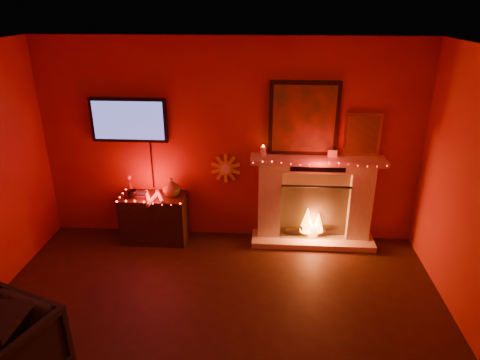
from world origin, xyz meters
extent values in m
plane|color=beige|center=(0.00, 0.00, 2.70)|extent=(5.00, 5.00, 0.00)
plane|color=#A71B1B|center=(0.00, 2.50, 1.35)|extent=(5.00, 0.00, 5.00)
cube|color=silver|center=(1.15, 2.30, 0.04)|extent=(1.65, 0.40, 0.08)
cube|color=silver|center=(0.55, 2.39, 0.55)|extent=(0.30, 0.22, 0.95)
cube|color=silver|center=(1.75, 2.39, 0.55)|extent=(0.30, 0.22, 0.95)
cube|color=silver|center=(1.15, 2.39, 1.10)|extent=(1.50, 0.22, 0.14)
cube|color=silver|center=(1.15, 2.33, 1.20)|extent=(1.72, 0.34, 0.06)
cube|color=#987858|center=(1.15, 2.45, 0.55)|extent=(0.90, 0.10, 0.95)
cube|color=black|center=(1.15, 2.27, 0.47)|extent=(0.90, 0.02, 0.78)
cylinder|color=black|center=(1.05, 2.36, 0.14)|extent=(0.55, 0.09, 0.09)
cylinder|color=black|center=(1.23, 2.38, 0.20)|extent=(0.51, 0.18, 0.08)
cone|color=orange|center=(1.07, 2.36, 0.33)|extent=(0.20, 0.20, 0.34)
cone|color=orange|center=(1.22, 2.37, 0.29)|extent=(0.16, 0.16, 0.26)
sphere|color=#FF3F07|center=(1.15, 2.36, 0.16)|extent=(0.18, 0.18, 0.18)
cube|color=black|center=(0.95, 2.46, 1.71)|extent=(0.88, 0.05, 0.95)
cube|color=#B03A17|center=(0.95, 2.44, 1.71)|extent=(0.78, 0.01, 0.85)
cube|color=gold|center=(1.70, 2.47, 1.51)|extent=(0.46, 0.04, 0.56)
cube|color=#A97E27|center=(1.70, 2.45, 1.51)|extent=(0.38, 0.01, 0.48)
cylinder|color=white|center=(0.45, 2.38, 1.29)|extent=(0.07, 0.07, 0.12)
cube|color=silver|center=(1.33, 2.36, 1.28)|extent=(0.12, 0.01, 0.10)
cube|color=black|center=(-1.30, 2.46, 1.65)|extent=(1.00, 0.06, 0.58)
cube|color=#414CA8|center=(-1.30, 2.42, 1.65)|extent=(0.92, 0.01, 0.50)
cylinder|color=black|center=(-1.05, 2.47, 1.03)|extent=(0.02, 0.02, 0.66)
cylinder|color=gold|center=(-0.05, 2.48, 1.00)|extent=(0.20, 0.03, 0.20)
cylinder|color=silver|center=(-0.05, 2.46, 1.00)|extent=(0.13, 0.01, 0.13)
cube|color=black|center=(-1.01, 2.26, 0.33)|extent=(0.87, 0.44, 0.66)
imported|color=brown|center=(-0.76, 2.29, 0.79)|extent=(0.24, 0.24, 0.25)
imported|color=black|center=(-1.27, 2.19, 0.71)|extent=(0.13, 0.13, 0.10)
cylinder|color=silver|center=(-1.05, 2.17, 0.69)|extent=(0.19, 0.37, 0.05)
cylinder|color=silver|center=(-0.97, 2.11, 0.69)|extent=(0.08, 0.38, 0.05)
cylinder|color=silver|center=(-0.90, 2.20, 0.69)|extent=(0.20, 0.37, 0.05)
cube|color=#542118|center=(-1.19, 2.23, 0.68)|extent=(0.20, 0.14, 0.03)
cube|color=#1D3045|center=(-1.18, 2.24, 0.71)|extent=(0.17, 0.12, 0.02)
camera|label=1|loc=(0.51, -2.84, 3.07)|focal=32.00mm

